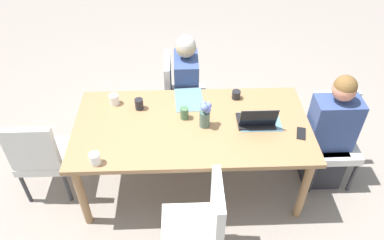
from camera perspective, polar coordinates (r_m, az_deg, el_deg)
ground_plane at (r=3.71m, az=-0.00°, el=-9.38°), size 10.00×10.00×0.00m
dining_table at (r=3.22m, az=-0.00°, el=-1.66°), size 2.04×1.02×0.75m
chair_near_left_near at (r=3.97m, az=-1.97°, el=4.40°), size 0.44×0.44×0.90m
person_near_left_near at (r=3.90m, az=-0.87°, el=4.23°), size 0.36×0.40×1.19m
chair_head_left_left_mid at (r=3.69m, az=20.79°, el=-2.03°), size 0.44×0.44×0.90m
person_head_left_left_mid at (r=3.60m, az=20.36°, el=-2.55°), size 0.40×0.36×1.19m
chair_head_right_left_far at (r=3.52m, az=-22.38°, el=-4.96°), size 0.44×0.44×0.90m
chair_far_right_near at (r=2.82m, az=1.39°, el=-15.67°), size 0.44×0.44×0.90m
flower_vase at (r=3.08m, az=2.03°, el=1.03°), size 0.10×0.11×0.26m
placemat_near_left_near at (r=3.44m, az=-0.45°, el=3.19°), size 0.28×0.37×0.00m
placemat_head_left_left_mid at (r=3.25m, az=10.46°, el=-0.26°), size 0.36×0.26×0.00m
laptop_head_left_left_mid at (r=3.20m, az=9.94°, el=-0.03°), size 0.32×0.22×0.21m
coffee_mug_near_left at (r=3.21m, az=-1.20°, el=1.07°), size 0.07×0.07×0.11m
coffee_mug_near_right at (r=3.44m, az=-11.97°, el=3.13°), size 0.09×0.09×0.10m
coffee_mug_centre_left at (r=2.91m, az=-14.80°, el=-5.82°), size 0.08×0.08×0.10m
coffee_mug_centre_right at (r=3.34m, az=-8.19°, el=2.46°), size 0.08×0.08×0.10m
coffee_mug_far_left at (r=3.46m, az=6.85°, el=3.91°), size 0.08×0.08×0.08m
phone_black at (r=3.22m, az=16.54°, el=-2.01°), size 0.11×0.16×0.01m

